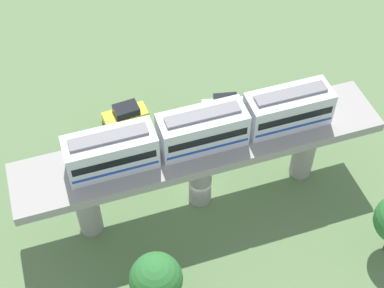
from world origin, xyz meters
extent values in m
plane|color=#5B7A4C|center=(0.00, 0.00, 0.00)|extent=(120.00, 120.00, 0.00)
cylinder|color=#999691|center=(0.00, -9.38, 3.22)|extent=(1.90, 1.90, 6.44)
cylinder|color=#999691|center=(0.00, 0.00, 3.22)|extent=(1.90, 1.90, 6.44)
cylinder|color=#999691|center=(0.00, 9.38, 3.22)|extent=(1.90, 1.90, 6.44)
cube|color=#999691|center=(0.00, 0.00, 6.84)|extent=(5.20, 28.85, 0.80)
cube|color=silver|center=(0.00, -6.84, 8.74)|extent=(2.60, 6.60, 3.00)
cube|color=black|center=(0.00, -6.84, 8.99)|extent=(2.64, 6.07, 0.70)
cube|color=#1947B2|center=(0.00, -6.84, 7.99)|extent=(2.64, 6.34, 0.24)
cube|color=slate|center=(0.00, -6.84, 10.36)|extent=(1.10, 5.61, 0.24)
cube|color=silver|center=(0.00, 0.11, 8.74)|extent=(2.60, 6.60, 3.00)
cube|color=black|center=(0.00, 0.11, 8.99)|extent=(2.64, 6.07, 0.70)
cube|color=#1947B2|center=(0.00, 0.11, 7.99)|extent=(2.64, 6.34, 0.24)
cube|color=slate|center=(0.00, 0.11, 10.36)|extent=(1.10, 5.61, 0.24)
cube|color=silver|center=(0.00, 7.06, 8.74)|extent=(2.60, 6.60, 3.00)
cube|color=black|center=(0.00, 7.06, 8.99)|extent=(2.64, 6.07, 0.70)
cube|color=#1947B2|center=(0.00, 7.06, 7.99)|extent=(2.64, 6.34, 0.24)
cube|color=slate|center=(0.00, 7.06, 10.36)|extent=(1.10, 5.61, 0.24)
cube|color=white|center=(-9.04, 5.52, 0.50)|extent=(2.61, 4.48, 1.00)
cube|color=black|center=(-9.04, 5.67, 1.38)|extent=(2.07, 2.58, 0.76)
cube|color=yellow|center=(-10.91, -3.85, 0.50)|extent=(2.16, 4.34, 1.00)
cube|color=black|center=(-10.91, -3.70, 1.38)|extent=(1.84, 2.44, 0.76)
sphere|color=#2D7233|center=(7.83, -5.96, 3.29)|extent=(3.87, 3.87, 3.87)
camera|label=1|loc=(26.77, -9.46, 40.26)|focal=53.49mm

